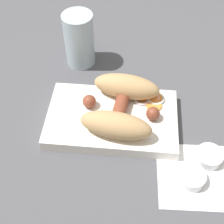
# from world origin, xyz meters

# --- Properties ---
(ground_plane) EXTENTS (3.00, 3.00, 0.00)m
(ground_plane) POSITION_xyz_m (0.00, 0.00, 0.00)
(ground_plane) COLOR #4C4C51
(food_tray) EXTENTS (0.27, 0.16, 0.03)m
(food_tray) POSITION_xyz_m (0.00, 0.00, 0.01)
(food_tray) COLOR silver
(food_tray) RESTS_ON ground_plane
(bread_roll) EXTENTS (0.16, 0.17, 0.05)m
(bread_roll) POSITION_xyz_m (0.02, 0.01, 0.05)
(bread_roll) COLOR tan
(bread_roll) RESTS_ON food_tray
(sausage) EXTENTS (0.16, 0.14, 0.03)m
(sausage) POSITION_xyz_m (0.02, 0.01, 0.04)
(sausage) COLOR brown
(sausage) RESTS_ON food_tray
(pickled_veggies) EXTENTS (0.07, 0.07, 0.01)m
(pickled_veggies) POSITION_xyz_m (0.08, 0.05, 0.03)
(pickled_veggies) COLOR orange
(pickled_veggies) RESTS_ON food_tray
(napkin) EXTENTS (0.14, 0.14, 0.00)m
(napkin) POSITION_xyz_m (0.16, -0.11, 0.00)
(napkin) COLOR white
(napkin) RESTS_ON ground_plane
(condiment_cup_near) EXTENTS (0.05, 0.05, 0.02)m
(condiment_cup_near) POSITION_xyz_m (0.16, -0.12, 0.01)
(condiment_cup_near) COLOR white
(condiment_cup_near) RESTS_ON ground_plane
(condiment_cup_far) EXTENTS (0.05, 0.05, 0.02)m
(condiment_cup_far) POSITION_xyz_m (0.19, -0.07, 0.01)
(condiment_cup_far) COLOR white
(condiment_cup_far) RESTS_ON ground_plane
(drink_glass) EXTENTS (0.07, 0.07, 0.13)m
(drink_glass) POSITION_xyz_m (-0.10, 0.19, 0.07)
(drink_glass) COLOR silver
(drink_glass) RESTS_ON ground_plane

